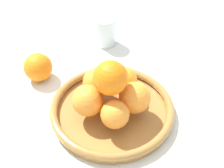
{
  "coord_description": "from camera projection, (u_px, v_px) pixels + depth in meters",
  "views": [
    {
      "loc": [
        0.45,
        -0.32,
        0.62
      ],
      "look_at": [
        0.0,
        0.0,
        0.11
      ],
      "focal_mm": 50.0,
      "sensor_mm": 36.0,
      "label": 1
    }
  ],
  "objects": [
    {
      "name": "ground_plane",
      "position": [
        112.0,
        113.0,
        0.83
      ],
      "size": [
        4.0,
        4.0,
        0.0
      ],
      "primitive_type": "plane",
      "color": "silver"
    },
    {
      "name": "fruit_bowl",
      "position": [
        112.0,
        109.0,
        0.81
      ],
      "size": [
        0.32,
        0.32,
        0.03
      ],
      "color": "#A57238",
      "rests_on": "ground_plane"
    },
    {
      "name": "orange_pile",
      "position": [
        111.0,
        89.0,
        0.76
      ],
      "size": [
        0.19,
        0.19,
        0.15
      ],
      "color": "orange",
      "rests_on": "fruit_bowl"
    },
    {
      "name": "stray_orange",
      "position": [
        38.0,
        67.0,
        0.9
      ],
      "size": [
        0.08,
        0.08,
        0.08
      ],
      "primitive_type": "sphere",
      "color": "orange",
      "rests_on": "ground_plane"
    },
    {
      "name": "drinking_glass",
      "position": [
        105.0,
        31.0,
        1.03
      ],
      "size": [
        0.07,
        0.07,
        0.1
      ],
      "primitive_type": "cylinder",
      "color": "silver",
      "rests_on": "ground_plane"
    }
  ]
}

